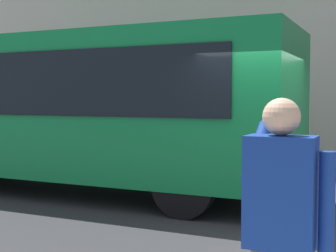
# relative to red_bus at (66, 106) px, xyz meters

# --- Properties ---
(ground_plane) EXTENTS (60.00, 60.00, 0.00)m
(ground_plane) POSITION_rel_red_bus_xyz_m (-4.54, 0.66, -1.68)
(ground_plane) COLOR #2B2B2D
(red_bus) EXTENTS (9.05, 2.54, 3.08)m
(red_bus) POSITION_rel_red_bus_xyz_m (0.00, 0.00, 0.00)
(red_bus) COLOR #0F7238
(red_bus) RESTS_ON ground_plane
(pedestrian_photographer) EXTENTS (0.53, 0.52, 1.70)m
(pedestrian_photographer) POSITION_rel_red_bus_xyz_m (-5.33, 5.07, -0.54)
(pedestrian_photographer) COLOR #4C4238
(pedestrian_photographer) RESTS_ON sidewalk_curb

